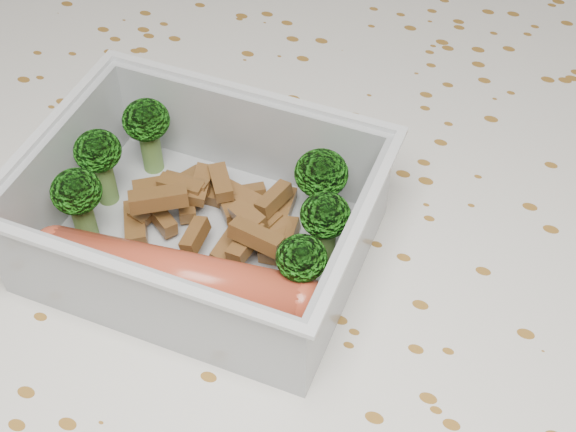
% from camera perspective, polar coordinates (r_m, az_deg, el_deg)
% --- Properties ---
extents(dining_table, '(1.40, 0.90, 0.75)m').
position_cam_1_polar(dining_table, '(0.54, 0.18, -8.62)').
color(dining_table, brown).
rests_on(dining_table, ground).
extents(tablecloth, '(1.46, 0.96, 0.19)m').
position_cam_1_polar(tablecloth, '(0.50, 0.19, -5.45)').
color(tablecloth, silver).
rests_on(tablecloth, dining_table).
extents(lunch_container, '(0.19, 0.15, 0.07)m').
position_cam_1_polar(lunch_container, '(0.46, -6.19, -0.59)').
color(lunch_container, silver).
rests_on(lunch_container, tablecloth).
extents(broccoli_florets, '(0.17, 0.10, 0.05)m').
position_cam_1_polar(broccoli_florets, '(0.45, -5.54, 2.10)').
color(broccoli_florets, '#608C3F').
rests_on(broccoli_florets, lunch_container).
extents(meat_pile, '(0.11, 0.08, 0.03)m').
position_cam_1_polar(meat_pile, '(0.47, -5.12, 0.53)').
color(meat_pile, brown).
rests_on(meat_pile, lunch_container).
extents(sausage, '(0.17, 0.05, 0.03)m').
position_cam_1_polar(sausage, '(0.43, -8.00, -4.27)').
color(sausage, '#BB4329').
rests_on(sausage, lunch_container).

